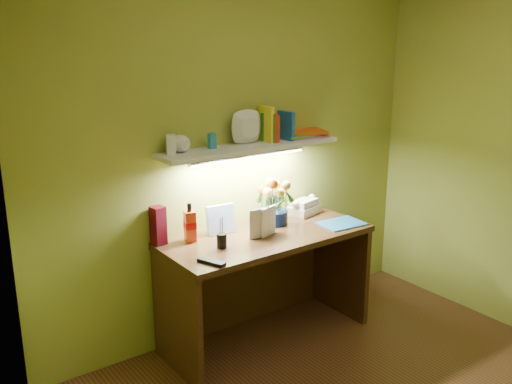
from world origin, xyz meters
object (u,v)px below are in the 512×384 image
desk (266,287)px  whisky_bottle (190,222)px  desk_clock (302,206)px  flower_bouquet (274,200)px  telephone (304,206)px

desk → whisky_bottle: 0.71m
desk_clock → whisky_bottle: bearing=170.2°
desk → flower_bouquet: flower_bouquet is taller
desk → desk_clock: size_ratio=17.73×
desk → desk_clock: (0.51, 0.25, 0.41)m
desk → flower_bouquet: size_ratio=4.20×
telephone → flower_bouquet: bearing=174.2°
whisky_bottle → desk: bearing=-21.5°
telephone → desk_clock: 0.08m
desk → whisky_bottle: bearing=158.5°
flower_bouquet → desk_clock: size_ratio=4.23×
telephone → whisky_bottle: 0.94m
desk → whisky_bottle: (-0.47, 0.18, 0.50)m
desk_clock → whisky_bottle: (-0.98, -0.06, 0.09)m
desk_clock → telephone: bearing=-134.9°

